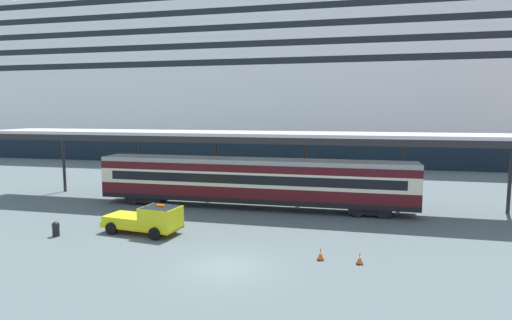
# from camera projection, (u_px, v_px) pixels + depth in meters

# --- Properties ---
(ground_plane) EXTENTS (400.00, 400.00, 0.00)m
(ground_plane) POSITION_uv_depth(u_px,v_px,m) (225.00, 267.00, 21.79)
(ground_plane) COLOR #536063
(cruise_ship) EXTENTS (172.95, 31.41, 35.02)m
(cruise_ship) POSITION_uv_depth(u_px,v_px,m) (248.00, 87.00, 77.78)
(cruise_ship) COLOR black
(cruise_ship) RESTS_ON ground
(platform_canopy) EXTENTS (47.93, 5.56, 6.26)m
(platform_canopy) POSITION_uv_depth(u_px,v_px,m) (253.00, 136.00, 34.72)
(platform_canopy) COLOR silver
(platform_canopy) RESTS_ON ground
(train_carriage) EXTENTS (25.97, 2.81, 4.11)m
(train_carriage) POSITION_uv_depth(u_px,v_px,m) (252.00, 181.00, 34.73)
(train_carriage) COLOR black
(train_carriage) RESTS_ON ground
(service_truck) EXTENTS (5.42, 2.78, 2.02)m
(service_truck) POSITION_uv_depth(u_px,v_px,m) (149.00, 219.00, 27.60)
(service_truck) COLOR yellow
(service_truck) RESTS_ON ground
(traffic_cone_near) EXTENTS (0.36, 0.36, 0.68)m
(traffic_cone_near) POSITION_uv_depth(u_px,v_px,m) (321.00, 254.00, 22.81)
(traffic_cone_near) COLOR black
(traffic_cone_near) RESTS_ON ground
(traffic_cone_mid) EXTENTS (0.36, 0.36, 0.64)m
(traffic_cone_mid) POSITION_uv_depth(u_px,v_px,m) (360.00, 258.00, 22.19)
(traffic_cone_mid) COLOR black
(traffic_cone_mid) RESTS_ON ground
(quay_bollard) EXTENTS (0.48, 0.48, 0.96)m
(quay_bollard) POSITION_uv_depth(u_px,v_px,m) (56.00, 228.00, 27.13)
(quay_bollard) COLOR black
(quay_bollard) RESTS_ON ground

